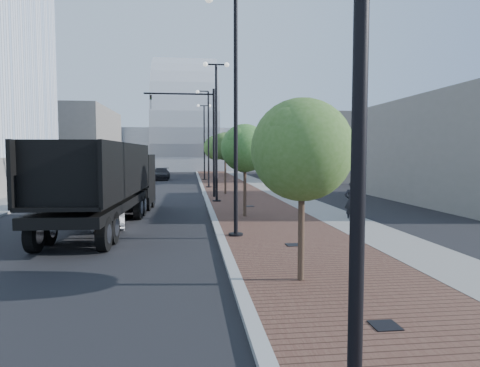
{
  "coord_description": "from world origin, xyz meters",
  "views": [
    {
      "loc": [
        -1.15,
        -6.26,
        3.29
      ],
      "look_at": [
        1.0,
        12.0,
        2.0
      ],
      "focal_mm": 31.84,
      "sensor_mm": 36.0,
      "label": 1
    }
  ],
  "objects": [
    {
      "name": "streetlight_4",
      "position": [
        0.6,
        46.0,
        4.82
      ],
      "size": [
        1.72,
        0.56,
        9.28
      ],
      "color": "black",
      "rests_on": "ground"
    },
    {
      "name": "ground",
      "position": [
        0.0,
        0.0,
        0.0
      ],
      "size": [
        220.0,
        220.0,
        0.0
      ],
      "primitive_type": "plane",
      "color": "black"
    },
    {
      "name": "utility_cover_0",
      "position": [
        2.4,
        1.0,
        0.13
      ],
      "size": [
        0.5,
        0.5,
        0.02
      ],
      "primitive_type": "cube",
      "color": "black",
      "rests_on": "sidewalk"
    },
    {
      "name": "concrete_strip",
      "position": [
        6.2,
        40.0,
        0.07
      ],
      "size": [
        2.4,
        140.0,
        0.13
      ],
      "primitive_type": "cube",
      "color": "slate",
      "rests_on": "ground"
    },
    {
      "name": "curb",
      "position": [
        0.0,
        40.0,
        0.07
      ],
      "size": [
        0.3,
        140.0,
        0.14
      ],
      "primitive_type": "cube",
      "color": "gray",
      "rests_on": "ground"
    },
    {
      "name": "tree_2",
      "position": [
        1.65,
        27.02,
        3.86
      ],
      "size": [
        2.27,
        2.21,
        4.98
      ],
      "color": "#382619",
      "rests_on": "ground"
    },
    {
      "name": "white_sedan",
      "position": [
        -4.8,
        13.27,
        0.64
      ],
      "size": [
        1.96,
        4.04,
        1.28
      ],
      "primitive_type": "imported",
      "rotation": [
        0.0,
        0.0,
        0.16
      ],
      "color": "silver",
      "rests_on": "ground"
    },
    {
      "name": "commercial_block_ne",
      "position": [
        16.0,
        50.0,
        4.0
      ],
      "size": [
        12.0,
        22.0,
        8.0
      ],
      "primitive_type": "cube",
      "color": "#5F5C56",
      "rests_on": "ground"
    },
    {
      "name": "streetlight_3",
      "position": [
        0.49,
        34.0,
        4.34
      ],
      "size": [
        1.44,
        0.56,
        9.21
      ],
      "color": "black",
      "rests_on": "ground"
    },
    {
      "name": "dark_car_mid",
      "position": [
        -6.7,
        41.79,
        0.62
      ],
      "size": [
        2.55,
        4.69,
        1.25
      ],
      "primitive_type": "imported",
      "rotation": [
        0.0,
        0.0,
        0.11
      ],
      "color": "black",
      "rests_on": "ground"
    },
    {
      "name": "streetlight_0",
      "position": [
        0.6,
        -2.0,
        4.82
      ],
      "size": [
        1.72,
        0.56,
        9.28
      ],
      "color": "black",
      "rests_on": "ground"
    },
    {
      "name": "tree_3",
      "position": [
        1.65,
        39.02,
        3.93
      ],
      "size": [
        2.63,
        2.63,
        5.26
      ],
      "color": "#382619",
      "rests_on": "ground"
    },
    {
      "name": "streetlight_2",
      "position": [
        0.6,
        22.0,
        4.82
      ],
      "size": [
        1.72,
        0.56,
        9.28
      ],
      "color": "black",
      "rests_on": "ground"
    },
    {
      "name": "streetlight_1",
      "position": [
        0.49,
        10.0,
        4.34
      ],
      "size": [
        1.44,
        0.56,
        9.21
      ],
      "color": "black",
      "rests_on": "ground"
    },
    {
      "name": "traffic_mast",
      "position": [
        -0.3,
        25.0,
        4.98
      ],
      "size": [
        5.09,
        0.2,
        8.0
      ],
      "color": "black",
      "rests_on": "ground"
    },
    {
      "name": "pedestrian",
      "position": [
        6.69,
        13.64,
        0.97
      ],
      "size": [
        0.79,
        0.61,
        1.93
      ],
      "primitive_type": "imported",
      "rotation": [
        0.0,
        0.0,
        2.92
      ],
      "color": "black",
      "rests_on": "ground"
    },
    {
      "name": "utility_cover_1",
      "position": [
        2.4,
        8.0,
        0.13
      ],
      "size": [
        0.5,
        0.5,
        0.02
      ],
      "primitive_type": "cube",
      "color": "black",
      "rests_on": "sidewalk"
    },
    {
      "name": "commercial_block_nw",
      "position": [
        -20.0,
        60.0,
        5.0
      ],
      "size": [
        14.0,
        20.0,
        10.0
      ],
      "primitive_type": "cube",
      "color": "#66625C",
      "rests_on": "ground"
    },
    {
      "name": "dark_car_far",
      "position": [
        -4.82,
        48.19,
        0.76
      ],
      "size": [
        2.15,
        5.23,
        1.51
      ],
      "primitive_type": "imported",
      "rotation": [
        0.0,
        0.0,
        0.01
      ],
      "color": "black",
      "rests_on": "ground"
    },
    {
      "name": "convention_center",
      "position": [
        -2.0,
        85.0,
        6.0
      ],
      "size": [
        50.0,
        30.0,
        50.0
      ],
      "color": "#A1A5AB",
      "rests_on": "ground"
    },
    {
      "name": "utility_cover_2",
      "position": [
        2.4,
        19.0,
        0.13
      ],
      "size": [
        0.5,
        0.5,
        0.02
      ],
      "primitive_type": "cube",
      "color": "black",
      "rests_on": "sidewalk"
    },
    {
      "name": "tree_0",
      "position": [
        1.65,
        4.02,
        3.38
      ],
      "size": [
        2.56,
        2.55,
        4.66
      ],
      "color": "#382619",
      "rests_on": "ground"
    },
    {
      "name": "west_sidewalk",
      "position": [
        -13.0,
        40.0,
        0.06
      ],
      "size": [
        4.0,
        140.0,
        0.12
      ],
      "primitive_type": "cube",
      "color": "slate",
      "rests_on": "ground"
    },
    {
      "name": "tree_1",
      "position": [
        1.65,
        15.02,
        3.56
      ],
      "size": [
        2.46,
        2.43,
        4.79
      ],
      "color": "#382619",
      "rests_on": "ground"
    },
    {
      "name": "dump_truck",
      "position": [
        -4.86,
        15.84,
        1.57
      ],
      "size": [
        3.35,
        13.85,
        3.73
      ],
      "rotation": [
        0.0,
        0.0,
        -0.04
      ],
      "color": "black",
      "rests_on": "ground"
    },
    {
      "name": "sidewalk",
      "position": [
        3.5,
        40.0,
        0.06
      ],
      "size": [
        7.0,
        140.0,
        0.12
      ],
      "primitive_type": "cube",
      "color": "#4C2D23",
      "rests_on": "ground"
    },
    {
      "name": "commercial_block_e",
      "position": [
        18.0,
        20.0,
        3.5
      ],
      "size": [
        10.0,
        16.0,
        7.0
      ],
      "primitive_type": "cube",
      "color": "slate",
      "rests_on": "ground"
    }
  ]
}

